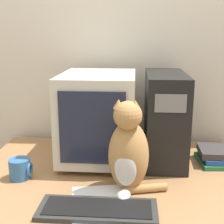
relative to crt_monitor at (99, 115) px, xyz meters
name	(u,v)px	position (x,y,z in m)	size (l,w,h in m)	color
wall_back	(120,53)	(0.09, 0.36, 0.29)	(7.00, 0.05, 2.50)	beige
crt_monitor	(99,115)	(0.00, 0.00, 0.00)	(0.36, 0.49, 0.44)	beige
computer_tower	(165,117)	(0.33, 0.02, -0.01)	(0.19, 0.46, 0.44)	black
keyboard	(98,209)	(0.05, -0.51, -0.22)	(0.43, 0.16, 0.02)	#2D2D2D
cat	(128,152)	(0.16, -0.33, -0.06)	(0.26, 0.23, 0.39)	#B7844C
book_stack	(215,156)	(0.59, -0.03, -0.19)	(0.17, 0.21, 0.08)	#28703D
pen	(77,201)	(-0.03, -0.45, -0.22)	(0.13, 0.05, 0.01)	navy
paper_sheet	(100,205)	(0.06, -0.46, -0.23)	(0.26, 0.33, 0.00)	white
mug	(20,169)	(-0.32, -0.27, -0.18)	(0.10, 0.09, 0.09)	#33669E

